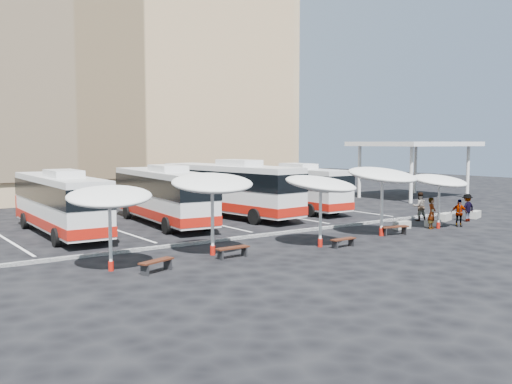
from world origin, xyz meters
TOP-DOWN VIEW (x-y plane):
  - ground at (0.00, 0.00)m, footprint 120.00×120.00m
  - sandstone_building at (0.00, 31.87)m, footprint 42.00×18.25m
  - service_canopy at (24.00, 10.00)m, footprint 10.00×8.00m
  - curb_divider at (0.00, 0.50)m, footprint 34.00×0.25m
  - bay_lines at (0.00, 8.00)m, footprint 24.15×12.00m
  - bus_0 at (-9.15, 7.65)m, footprint 2.96×11.59m
  - bus_1 at (-2.66, 8.01)m, footprint 3.63×12.02m
  - bus_2 at (2.74, 8.60)m, footprint 3.91×12.72m
  - bus_3 at (8.39, 8.89)m, footprint 2.76×11.35m
  - sunshade_0 at (-10.26, -2.74)m, footprint 4.44×4.46m
  - sunshade_1 at (-5.27, -2.35)m, footprint 4.70×4.73m
  - sunshade_2 at (0.11, -3.68)m, footprint 4.48×4.51m
  - sunshade_3 at (5.07, -3.18)m, footprint 4.09×4.13m
  - sunshade_4 at (9.92, -3.30)m, footprint 3.24×3.29m
  - wood_bench_0 at (-8.90, -4.06)m, footprint 1.67×0.98m
  - wood_bench_1 at (-4.89, -3.44)m, footprint 1.62×0.46m
  - wood_bench_2 at (0.93, -4.46)m, footprint 1.47×0.45m
  - wood_bench_3 at (5.84, -3.43)m, footprint 1.73×0.81m
  - conc_bench_0 at (8.00, -2.16)m, footprint 1.21×0.41m
  - conc_bench_1 at (10.36, -2.56)m, footprint 1.10×0.48m
  - conc_bench_2 at (13.17, -1.43)m, footprint 1.39×0.83m
  - conc_bench_3 at (15.94, -1.83)m, footprint 1.35×0.83m
  - passenger_0 at (9.50, -3.12)m, footprint 0.79×0.65m
  - passenger_1 at (11.71, -0.53)m, footprint 1.15×1.07m
  - passenger_2 at (11.62, -3.51)m, footprint 1.01×0.94m
  - passenger_3 at (14.00, -2.47)m, footprint 1.22×0.77m

SIDE VIEW (x-z plane):
  - ground at x=0.00m, z-range 0.00..0.00m
  - bay_lines at x=0.00m, z-range 0.00..0.01m
  - curb_divider at x=0.00m, z-range 0.00..0.15m
  - conc_bench_1 at x=10.36m, z-range 0.00..0.40m
  - conc_bench_0 at x=8.00m, z-range 0.00..0.45m
  - conc_bench_3 at x=15.94m, z-range 0.00..0.48m
  - conc_bench_2 at x=13.17m, z-range 0.00..0.49m
  - wood_bench_2 at x=0.93m, z-range 0.12..0.56m
  - wood_bench_1 at x=-4.89m, z-range 0.13..0.63m
  - wood_bench_0 at x=-8.90m, z-range 0.13..0.63m
  - wood_bench_3 at x=5.84m, z-range 0.14..0.65m
  - passenger_2 at x=11.62m, z-range 0.00..1.67m
  - passenger_3 at x=14.00m, z-range 0.00..1.80m
  - passenger_0 at x=9.50m, z-range 0.00..1.87m
  - passenger_1 at x=11.71m, z-range 0.00..1.89m
  - bus_3 at x=8.39m, z-range 0.04..3.63m
  - bus_0 at x=-9.15m, z-range 0.04..3.69m
  - bus_1 at x=-2.66m, z-range 0.04..3.80m
  - bus_2 at x=2.74m, z-range 0.04..4.02m
  - sunshade_4 at x=9.92m, z-range 1.17..4.53m
  - sunshade_0 at x=-10.26m, z-range 1.23..4.76m
  - sunshade_2 at x=0.11m, z-range 1.28..4.94m
  - sunshade_1 at x=-5.27m, z-range 1.35..5.23m
  - sunshade_3 at x=5.07m, z-range 1.38..5.31m
  - service_canopy at x=24.00m, z-range 2.27..7.47m
  - sandstone_building at x=0.00m, z-range -2.17..27.43m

